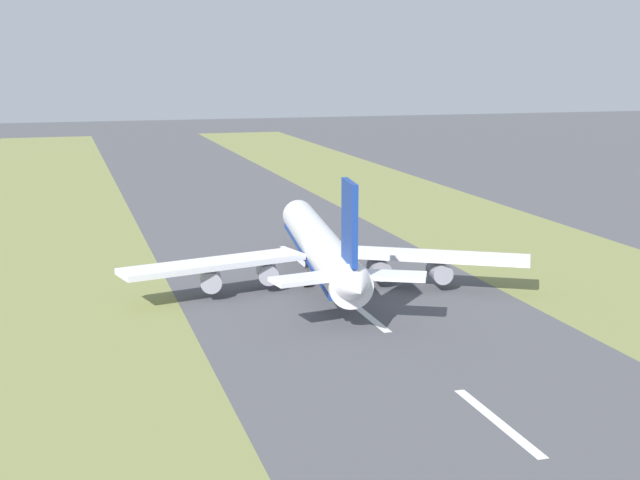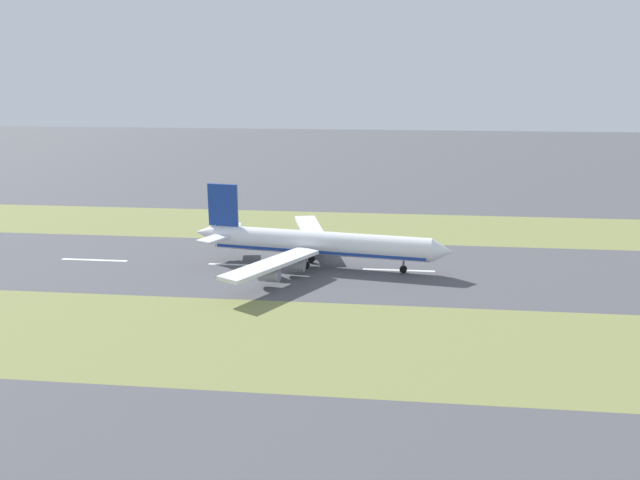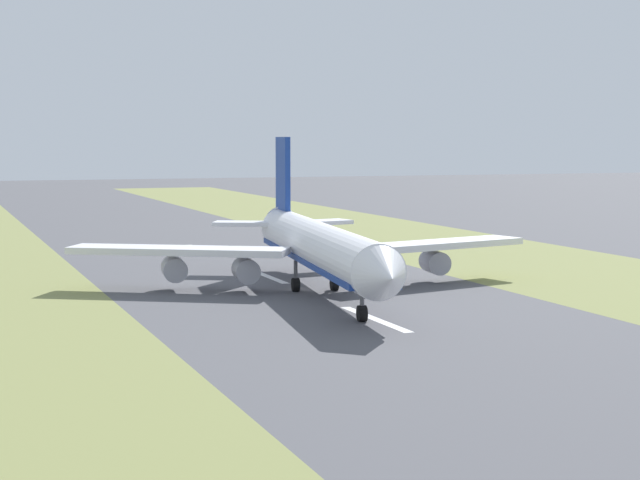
{
  "view_description": "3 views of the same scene",
  "coord_description": "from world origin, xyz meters",
  "views": [
    {
      "loc": [
        -41.31,
        -130.66,
        36.12
      ],
      "look_at": [
        -0.92,
        5.22,
        7.0
      ],
      "focal_mm": 50.0,
      "sensor_mm": 36.0,
      "label": 1
    },
    {
      "loc": [
        150.27,
        21.9,
        47.85
      ],
      "look_at": [
        -0.92,
        5.22,
        7.0
      ],
      "focal_mm": 35.0,
      "sensor_mm": 36.0,
      "label": 2
    },
    {
      "loc": [
        46.41,
        132.8,
        19.85
      ],
      "look_at": [
        -0.92,
        5.22,
        7.0
      ],
      "focal_mm": 60.0,
      "sensor_mm": 36.0,
      "label": 3
    }
  ],
  "objects": [
    {
      "name": "ground_plane",
      "position": [
        0.0,
        0.0,
        0.0
      ],
      "size": [
        800.0,
        800.0,
        0.0
      ],
      "primitive_type": "plane",
      "color": "#4C4C51"
    },
    {
      "name": "centreline_dash_mid",
      "position": [
        0.0,
        -14.78,
        0.01
      ],
      "size": [
        1.2,
        18.0,
        0.01
      ],
      "primitive_type": "cube",
      "color": "silver",
      "rests_on": "ground"
    },
    {
      "name": "centreline_dash_near",
      "position": [
        0.0,
        -54.78,
        0.01
      ],
      "size": [
        1.2,
        18.0,
        0.01
      ],
      "primitive_type": "cube",
      "color": "silver",
      "rests_on": "ground"
    },
    {
      "name": "grass_median_east",
      "position": [
        45.0,
        0.0,
        0.0
      ],
      "size": [
        40.0,
        600.0,
        0.01
      ],
      "primitive_type": "cube",
      "color": "olive",
      "rests_on": "ground"
    },
    {
      "name": "grass_median_west",
      "position": [
        -45.0,
        0.0,
        0.0
      ],
      "size": [
        40.0,
        600.0,
        0.01
      ],
      "primitive_type": "cube",
      "color": "olive",
      "rests_on": "ground"
    },
    {
      "name": "centreline_dash_far",
      "position": [
        0.0,
        25.22,
        0.01
      ],
      "size": [
        1.2,
        18.0,
        0.01
      ],
      "primitive_type": "cube",
      "color": "silver",
      "rests_on": "ground"
    },
    {
      "name": "airplane_main_jet",
      "position": [
        -1.18,
        3.34,
        6.02
      ],
      "size": [
        63.53,
        67.12,
        20.2
      ],
      "color": "white",
      "rests_on": "ground"
    }
  ]
}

